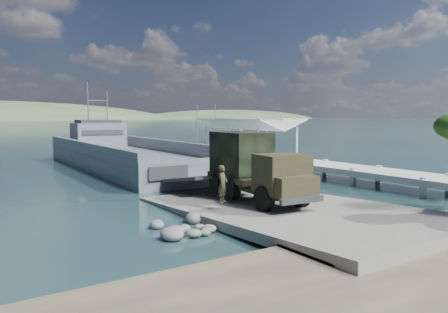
% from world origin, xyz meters
% --- Properties ---
extents(ground, '(1400.00, 1400.00, 0.00)m').
position_xyz_m(ground, '(0.00, 0.00, 0.00)').
color(ground, '#1C3744').
rests_on(ground, ground).
extents(boat_ramp, '(10.00, 18.00, 0.50)m').
position_xyz_m(boat_ramp, '(0.00, -1.00, 0.25)').
color(boat_ramp, slate).
rests_on(boat_ramp, ground).
extents(shoreline_rocks, '(3.20, 5.60, 0.90)m').
position_xyz_m(shoreline_rocks, '(-6.20, 0.50, 0.00)').
color(shoreline_rocks, '#626260').
rests_on(shoreline_rocks, ground).
extents(distant_headlands, '(1000.00, 240.00, 48.00)m').
position_xyz_m(distant_headlands, '(50.00, 560.00, 0.00)').
color(distant_headlands, '#3C5334').
rests_on(distant_headlands, ground).
extents(pier, '(6.40, 44.00, 6.10)m').
position_xyz_m(pier, '(13.00, 18.77, 1.60)').
color(pier, '#B9B9AE').
rests_on(pier, ground).
extents(landing_craft, '(9.49, 35.00, 10.34)m').
position_xyz_m(landing_craft, '(0.50, 24.46, 0.85)').
color(landing_craft, '#4B5159').
rests_on(landing_craft, ground).
extents(military_truck, '(3.60, 8.91, 4.02)m').
position_xyz_m(military_truck, '(-0.25, 1.78, 2.50)').
color(military_truck, black).
rests_on(military_truck, boat_ramp).
extents(soldier, '(0.88, 0.83, 2.01)m').
position_xyz_m(soldier, '(-3.34, 0.44, 1.51)').
color(soldier, '#24321B').
rests_on(soldier, boat_ramp).
extents(sailboat_near, '(3.06, 6.20, 7.27)m').
position_xyz_m(sailboat_near, '(16.33, 32.15, 0.39)').
color(sailboat_near, white).
rests_on(sailboat_near, ground).
extents(sailboat_far, '(3.35, 6.22, 7.28)m').
position_xyz_m(sailboat_far, '(16.09, 36.74, 0.39)').
color(sailboat_far, white).
rests_on(sailboat_far, ground).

